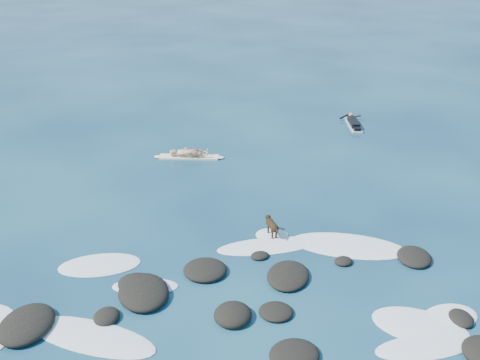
{
  "coord_description": "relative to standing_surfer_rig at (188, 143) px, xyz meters",
  "views": [
    {
      "loc": [
        0.82,
        -13.89,
        9.38
      ],
      "look_at": [
        0.24,
        4.0,
        0.9
      ],
      "focal_mm": 40.0,
      "sensor_mm": 36.0,
      "label": 1
    }
  ],
  "objects": [
    {
      "name": "paddling_surfer_rig",
      "position": [
        8.06,
        4.58,
        -0.56
      ],
      "size": [
        1.16,
        2.57,
        0.45
      ],
      "rotation": [
        0.0,
        0.0,
        1.61
      ],
      "color": "silver",
      "rests_on": "ground"
    },
    {
      "name": "breaking_foam",
      "position": [
        2.52,
        -9.6,
        -0.7
      ],
      "size": [
        14.26,
        6.85,
        0.12
      ],
      "color": "white",
      "rests_on": "ground"
    },
    {
      "name": "dog",
      "position": [
        3.56,
        -6.59,
        -0.28
      ],
      "size": [
        0.5,
        0.98,
        0.65
      ],
      "rotation": [
        0.0,
        0.0,
        1.94
      ],
      "color": "black",
      "rests_on": "ground"
    },
    {
      "name": "reef_rocks",
      "position": [
        1.49,
        -10.44,
        -0.62
      ],
      "size": [
        14.56,
        6.12,
        0.46
      ],
      "color": "black",
      "rests_on": "ground"
    },
    {
      "name": "standing_surfer_rig",
      "position": [
        0.0,
        0.0,
        0.0
      ],
      "size": [
        3.17,
        0.63,
        1.81
      ],
      "rotation": [
        0.0,
        0.0,
        0.0
      ],
      "color": "#FCEFC9",
      "rests_on": "ground"
    },
    {
      "name": "ground",
      "position": [
        2.18,
        -8.13,
        -0.71
      ],
      "size": [
        160.0,
        160.0,
        0.0
      ],
      "primitive_type": "plane",
      "color": "#0A2642",
      "rests_on": "ground"
    }
  ]
}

